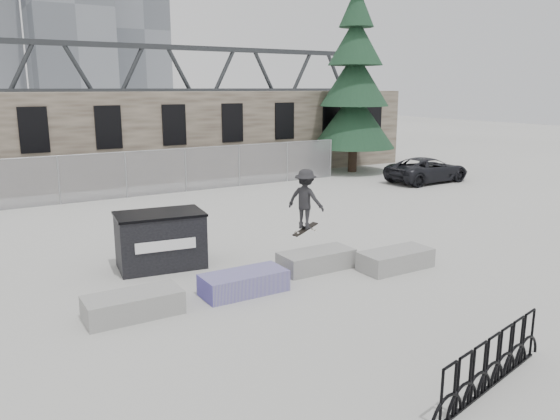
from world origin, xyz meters
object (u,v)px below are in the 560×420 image
object	(u,v)px
planter_offset	(396,259)
spruce_tree	(355,87)
planter_center_right	(316,259)
suv	(427,170)
planter_center_left	(244,282)
planter_far_left	(133,304)
skateboarder	(306,199)
bike_rack	(492,363)
dumpster	(161,240)

from	to	relation	value
planter_offset	spruce_tree	world-z (taller)	spruce_tree
planter_center_right	suv	distance (m)	15.16
planter_center_left	suv	distance (m)	17.50
planter_far_left	skateboarder	bearing A→B (deg)	12.99
planter_center_left	skateboarder	bearing A→B (deg)	25.42
planter_offset	skateboarder	world-z (taller)	skateboarder
bike_rack	suv	distance (m)	19.97
planter_offset	skateboarder	bearing A→B (deg)	135.42
planter_far_left	planter_center_right	distance (m)	5.06
planter_center_left	planter_offset	xyz separation A→B (m)	(4.26, -0.52, 0.00)
bike_rack	planter_center_left	bearing A→B (deg)	104.29
suv	skateboarder	world-z (taller)	skateboarder
planter_offset	dumpster	xyz separation A→B (m)	(-5.27, 3.36, 0.48)
skateboarder	planter_offset	bearing A→B (deg)	-163.83
planter_far_left	bike_rack	bearing A→B (deg)	-54.74
planter_far_left	planter_center_left	size ratio (longest dim) A/B	1.00
suv	planter_center_right	bearing A→B (deg)	122.21
suv	skateboarder	bearing A→B (deg)	120.23
spruce_tree	skateboarder	size ratio (longest dim) A/B	6.43
planter_far_left	suv	xyz separation A→B (m)	(17.69, 8.85, 0.36)
planter_center_right	suv	bearing A→B (deg)	33.35
planter_center_right	dumpster	world-z (taller)	dumpster
planter_center_right	skateboarder	distance (m)	1.64
planter_center_left	planter_center_right	xyz separation A→B (m)	(2.43, 0.53, 0.00)
suv	dumpster	bearing A→B (deg)	109.39
planter_center_left	planter_center_right	bearing A→B (deg)	12.28
planter_far_left	suv	distance (m)	19.78
planter_center_left	planter_center_right	distance (m)	2.49
dumpster	skateboarder	distance (m)	4.02
planter_offset	suv	size ratio (longest dim) A/B	0.44
bike_rack	suv	bearing A→B (deg)	46.95
planter_offset	planter_far_left	bearing A→B (deg)	175.52
planter_far_left	planter_offset	distance (m)	6.88
planter_far_left	skateboarder	world-z (taller)	skateboarder
planter_center_right	planter_offset	world-z (taller)	same
dumpster	bike_rack	distance (m)	8.92
planter_center_right	skateboarder	size ratio (longest dim) A/B	1.12
spruce_tree	dumpster	bearing A→B (deg)	-144.40
planter_far_left	planter_center_left	xyz separation A→B (m)	(2.60, -0.01, 0.00)
dumpster	spruce_tree	world-z (taller)	spruce_tree
planter_center_right	spruce_tree	xyz separation A→B (m)	(11.61, 13.08, 4.49)
planter_offset	planter_center_right	bearing A→B (deg)	150.11
planter_offset	dumpster	distance (m)	6.27
bike_rack	skateboarder	size ratio (longest dim) A/B	1.97
planter_center_left	dumpster	size ratio (longest dim) A/B	0.82
planter_center_left	spruce_tree	xyz separation A→B (m)	(14.04, 13.61, 4.49)
planter_center_right	skateboarder	bearing A→B (deg)	82.61
planter_center_left	planter_far_left	bearing A→B (deg)	179.69
planter_center_right	suv	world-z (taller)	suv
planter_center_right	dumpster	xyz separation A→B (m)	(-3.44, 2.30, 0.48)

